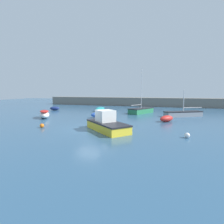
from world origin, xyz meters
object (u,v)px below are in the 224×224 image
(mooring_buoy_white, at_px, (187,135))
(rowboat_with_red_cover, at_px, (44,114))
(motorboat_with_cabin, at_px, (107,124))
(sailboat_tall_mast, at_px, (141,110))
(open_tender_yellow, at_px, (100,109))
(fishing_dinghy_green, at_px, (167,119))
(mooring_buoy_orange, at_px, (42,126))
(sailboat_twin_hulled, at_px, (183,114))
(dinghy_near_pier, at_px, (55,108))
(rowboat_white_midwater, at_px, (102,114))

(mooring_buoy_white, bearing_deg, rowboat_with_red_cover, 163.25)
(motorboat_with_cabin, bearing_deg, sailboat_tall_mast, 127.12)
(open_tender_yellow, distance_m, fishing_dinghy_green, 14.38)
(sailboat_tall_mast, bearing_deg, mooring_buoy_orange, 178.32)
(sailboat_twin_hulled, height_order, dinghy_near_pier, sailboat_twin_hulled)
(rowboat_white_midwater, distance_m, rowboat_with_red_cover, 7.95)
(rowboat_with_red_cover, bearing_deg, motorboat_with_cabin, -154.26)
(rowboat_white_midwater, relative_size, motorboat_with_cabin, 0.65)
(sailboat_twin_hulled, height_order, mooring_buoy_orange, sailboat_twin_hulled)
(dinghy_near_pier, distance_m, mooring_buoy_orange, 16.81)
(rowboat_with_red_cover, bearing_deg, open_tender_yellow, -63.72)
(sailboat_twin_hulled, relative_size, rowboat_with_red_cover, 1.76)
(rowboat_white_midwater, relative_size, dinghy_near_pier, 1.65)
(rowboat_white_midwater, height_order, open_tender_yellow, rowboat_white_midwater)
(open_tender_yellow, xyz_separation_m, fishing_dinghy_green, (11.81, -8.20, -0.00))
(sailboat_twin_hulled, height_order, mooring_buoy_white, sailboat_twin_hulled)
(open_tender_yellow, relative_size, fishing_dinghy_green, 1.58)
(rowboat_white_midwater, height_order, mooring_buoy_orange, rowboat_white_midwater)
(dinghy_near_pier, relative_size, rowboat_with_red_cover, 0.63)
(sailboat_tall_mast, bearing_deg, dinghy_near_pier, 118.08)
(sailboat_twin_hulled, xyz_separation_m, rowboat_white_midwater, (-11.05, -4.37, 0.04))
(motorboat_with_cabin, height_order, mooring_buoy_white, motorboat_with_cabin)
(mooring_buoy_white, bearing_deg, motorboat_with_cabin, 174.79)
(sailboat_tall_mast, relative_size, motorboat_with_cabin, 1.41)
(sailboat_tall_mast, height_order, open_tender_yellow, sailboat_tall_mast)
(mooring_buoy_white, height_order, mooring_buoy_orange, mooring_buoy_orange)
(sailboat_tall_mast, height_order, rowboat_with_red_cover, sailboat_tall_mast)
(dinghy_near_pier, bearing_deg, rowboat_with_red_cover, 100.82)
(sailboat_tall_mast, distance_m, motorboat_with_cabin, 14.05)
(motorboat_with_cabin, bearing_deg, rowboat_white_midwater, 156.10)
(motorboat_with_cabin, bearing_deg, rowboat_with_red_cover, -161.14)
(sailboat_twin_hulled, distance_m, rowboat_with_red_cover, 19.84)
(open_tender_yellow, bearing_deg, sailboat_tall_mast, 83.18)
(motorboat_with_cabin, height_order, rowboat_with_red_cover, motorboat_with_cabin)
(rowboat_white_midwater, relative_size, open_tender_yellow, 0.97)
(rowboat_with_red_cover, xyz_separation_m, mooring_buoy_orange, (4.01, -5.49, -0.32))
(sailboat_twin_hulled, distance_m, motorboat_with_cabin, 14.23)
(sailboat_twin_hulled, xyz_separation_m, mooring_buoy_white, (-0.77, -12.57, -0.19))
(rowboat_white_midwater, distance_m, mooring_buoy_orange, 9.03)
(sailboat_tall_mast, distance_m, rowboat_with_red_cover, 15.21)
(sailboat_tall_mast, relative_size, dinghy_near_pier, 3.59)
(dinghy_near_pier, bearing_deg, mooring_buoy_white, 130.83)
(sailboat_tall_mast, xyz_separation_m, fishing_dinghy_green, (4.09, -7.36, -0.08))
(rowboat_with_red_cover, distance_m, mooring_buoy_white, 18.48)
(fishing_dinghy_green, bearing_deg, sailboat_tall_mast, -111.35)
(rowboat_white_midwater, relative_size, sailboat_tall_mast, 0.46)
(sailboat_tall_mast, xyz_separation_m, dinghy_near_pier, (-16.67, -0.36, -0.10))
(sailboat_tall_mast, bearing_deg, open_tender_yellow, 110.60)
(rowboat_white_midwater, xyz_separation_m, sailboat_tall_mast, (4.62, 6.42, 0.02))
(mooring_buoy_white, bearing_deg, sailboat_twin_hulled, 86.49)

